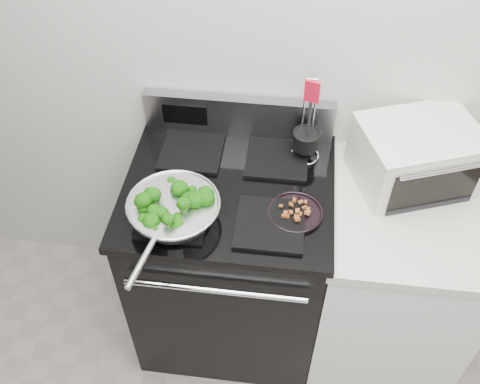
% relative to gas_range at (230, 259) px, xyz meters
% --- Properties ---
extents(back_wall, '(4.00, 0.02, 2.70)m').
position_rel_gas_range_xyz_m(back_wall, '(0.30, 0.34, 0.86)').
color(back_wall, beige).
rests_on(back_wall, ground).
extents(gas_range, '(0.79, 0.69, 1.13)m').
position_rel_gas_range_xyz_m(gas_range, '(0.00, 0.00, 0.00)').
color(gas_range, black).
rests_on(gas_range, floor).
extents(counter, '(0.62, 0.68, 0.92)m').
position_rel_gas_range_xyz_m(counter, '(0.68, -0.00, -0.03)').
color(counter, white).
rests_on(counter, floor).
extents(skillet, '(0.33, 0.52, 0.07)m').
position_rel_gas_range_xyz_m(skillet, '(-0.17, -0.18, 0.51)').
color(skillet, silver).
rests_on(skillet, gas_range).
extents(broccoli_pile, '(0.26, 0.26, 0.09)m').
position_rel_gas_range_xyz_m(broccoli_pile, '(-0.17, -0.18, 0.53)').
color(broccoli_pile, '#083204').
rests_on(broccoli_pile, skillet).
extents(bacon_plate, '(0.20, 0.20, 0.04)m').
position_rel_gas_range_xyz_m(bacon_plate, '(0.25, -0.11, 0.48)').
color(bacon_plate, black).
rests_on(bacon_plate, gas_range).
extents(utensil_holder, '(0.12, 0.12, 0.37)m').
position_rel_gas_range_xyz_m(utensil_holder, '(0.27, 0.20, 0.53)').
color(utensil_holder, silver).
rests_on(utensil_holder, gas_range).
extents(toaster_oven, '(0.50, 0.44, 0.24)m').
position_rel_gas_range_xyz_m(toaster_oven, '(0.68, 0.15, 0.55)').
color(toaster_oven, silver).
rests_on(toaster_oven, counter).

